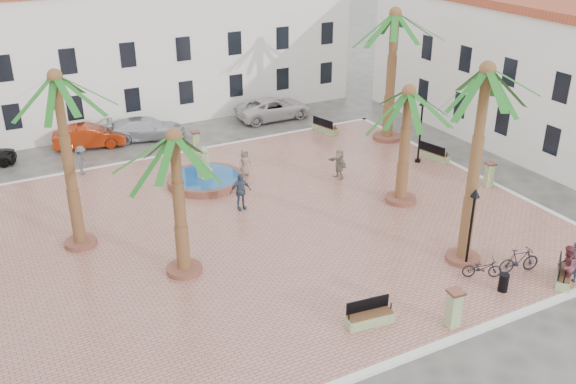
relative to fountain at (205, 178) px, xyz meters
name	(u,v)px	position (x,y,z in m)	size (l,w,h in m)	color
ground	(270,226)	(0.98, -5.90, -0.44)	(120.00, 120.00, 0.00)	#56544F
plaza	(270,225)	(0.98, -5.90, -0.37)	(26.00, 22.00, 0.15)	#AC6D5E
kerb_n	(190,152)	(0.98, 5.10, -0.36)	(26.30, 0.30, 0.16)	silver
kerb_s	(412,355)	(0.98, -16.90, -0.36)	(26.30, 0.30, 0.16)	silver
kerb_e	(473,174)	(13.98, -5.90, -0.36)	(0.30, 22.30, 0.16)	silver
building_north	(141,48)	(0.98, 14.09, 4.32)	(30.40, 7.40, 9.50)	white
building_east	(546,75)	(20.98, -3.90, 4.07)	(7.40, 26.40, 9.00)	white
fountain	(205,178)	(0.00, 0.00, 0.00)	(4.18, 4.18, 2.16)	brown
palm_nw	(58,96)	(-7.51, -3.70, 6.67)	(4.68, 4.68, 8.10)	brown
palm_sw	(175,155)	(-4.14, -8.09, 4.98)	(4.90, 4.90, 6.38)	brown
palm_s	(485,91)	(6.84, -12.92, 7.26)	(4.84, 4.84, 8.75)	brown
palm_e	(408,107)	(8.07, -6.86, 4.76)	(5.18, 5.18, 6.21)	brown
palm_ne	(394,29)	(12.97, 1.03, 6.74)	(5.80, 5.80, 8.38)	brown
bench_s	(370,317)	(0.66, -14.77, -0.02)	(1.89, 0.78, 0.97)	#899D6A
bench_se	(563,275)	(9.31, -16.12, -0.03)	(1.70, 1.52, 0.93)	#899D6A
bench_e	(434,155)	(13.36, -3.15, -0.01)	(1.00, 1.97, 0.99)	#899D6A
bench_ne	(325,128)	(10.09, 4.02, -0.01)	(1.04, 1.97, 1.00)	#899D6A
lamppost_s	(473,215)	(6.62, -13.36, 2.17)	(0.40, 0.40, 3.64)	black
lamppost_e	(421,120)	(12.26, -3.04, 2.33)	(0.42, 0.42, 3.87)	black
bollard_se	(454,308)	(3.27, -16.30, 0.49)	(0.59, 0.59, 1.52)	#899D6A
bollard_n	(196,142)	(1.16, 4.50, 0.43)	(0.56, 0.56, 1.40)	#899D6A
bollard_e	(489,174)	(13.38, -7.64, 0.43)	(0.57, 0.57, 1.39)	#899D6A
litter_bin	(504,283)	(6.62, -15.49, 0.09)	(0.39, 0.39, 0.76)	black
cyclist_a	(573,262)	(9.53, -16.30, 0.66)	(0.70, 0.46, 1.91)	#2D2F46
bicycle_a	(482,268)	(6.59, -14.31, 0.14)	(0.57, 1.64, 0.86)	black
cyclist_b	(566,266)	(9.12, -16.30, 0.59)	(0.86, 0.67, 1.77)	brown
bicycle_b	(519,260)	(8.21, -14.75, 0.26)	(0.52, 1.85, 1.11)	black
pedestrian_fountain_a	(245,162)	(2.39, 0.02, 0.48)	(0.76, 0.49, 1.55)	#776351
pedestrian_fountain_b	(240,191)	(0.41, -3.80, 0.67)	(1.14, 0.47, 1.94)	#37475A
pedestrian_north	(82,160)	(-5.66, 4.50, 0.54)	(1.08, 0.62, 1.66)	#4D4E53
pedestrian_east	(339,164)	(6.85, -2.81, 0.54)	(1.55, 0.49, 1.67)	gray
car_red	(89,136)	(-4.27, 9.02, 0.28)	(1.54, 4.41, 1.45)	maroon
car_silver	(147,128)	(-0.62, 8.80, 0.27)	(2.01, 4.93, 1.43)	#BAB9C3
car_white	(273,108)	(8.59, 8.65, 0.31)	(2.51, 5.44, 1.51)	silver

